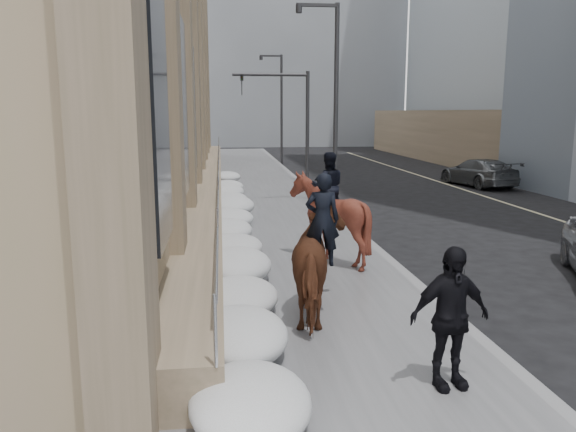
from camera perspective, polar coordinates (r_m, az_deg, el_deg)
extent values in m
plane|color=black|center=(9.30, 4.41, -14.17)|extent=(140.00, 140.00, 0.00)
cube|color=#505053|center=(18.75, -1.52, -1.22)|extent=(5.00, 80.00, 0.12)
cube|color=slate|center=(19.17, 6.30, -1.02)|extent=(0.24, 80.00, 0.12)
cube|color=#BFB78C|center=(22.31, 26.41, -0.58)|extent=(0.15, 70.00, 0.01)
cube|color=#978863|center=(28.97, -14.84, 20.39)|extent=(5.00, 44.00, 18.00)
cube|color=brown|center=(28.50, -7.93, 3.53)|extent=(1.10, 44.00, 0.90)
cylinder|color=silver|center=(28.40, -7.07, 5.35)|extent=(0.06, 42.00, 0.06)
cube|color=black|center=(21.31, -9.73, 10.71)|extent=(0.20, 2.20, 4.50)
cube|color=slate|center=(69.26, -2.18, 18.94)|extent=(30.00, 12.00, 28.00)
cube|color=gray|center=(80.63, -10.23, 14.74)|extent=(24.00, 12.00, 20.00)
cylinder|color=#2D2D30|center=(22.75, 4.89, 10.80)|extent=(0.18, 0.18, 8.00)
cube|color=#2D2D30|center=(22.96, 2.96, 20.61)|extent=(1.60, 0.15, 0.12)
cylinder|color=#2D2D30|center=(22.82, 1.11, 20.30)|extent=(0.24, 0.24, 0.30)
cylinder|color=#2D2D30|center=(42.53, -0.66, 10.71)|extent=(0.18, 0.18, 8.00)
cube|color=#2D2D30|center=(42.64, -1.78, 15.95)|extent=(1.60, 0.15, 0.12)
cylinder|color=#2D2D30|center=(42.57, -2.76, 15.75)|extent=(0.24, 0.24, 0.30)
cylinder|color=#2D2D30|center=(30.66, 1.99, 8.89)|extent=(0.20, 0.20, 6.00)
cylinder|color=#2D2D30|center=(30.46, -1.82, 14.15)|extent=(4.00, 0.16, 0.16)
imported|color=black|center=(30.34, -4.71, 13.19)|extent=(0.18, 0.22, 1.10)
ellipsoid|color=silver|center=(8.97, -4.88, -11.95)|extent=(1.50, 2.10, 0.68)
ellipsoid|color=silver|center=(12.75, -5.30, -4.99)|extent=(1.60, 2.20, 0.72)
ellipsoid|color=silver|center=(16.64, -6.04, -1.45)|extent=(1.40, 2.00, 0.64)
ellipsoid|color=silver|center=(20.57, -5.80, 1.02)|extent=(1.70, 2.30, 0.76)
ellipsoid|color=silver|center=(24.52, -6.22, 2.44)|extent=(1.50, 2.10, 0.66)
imported|color=#482515|center=(10.32, 3.42, -4.87)|extent=(1.37, 2.53, 2.05)
imported|color=black|center=(10.28, 3.32, -0.35)|extent=(0.67, 0.48, 1.72)
imported|color=#4E2016|center=(14.09, 4.15, -0.26)|extent=(1.92, 2.14, 2.26)
imported|color=black|center=(14.11, 4.08, 3.01)|extent=(0.87, 0.69, 1.72)
imported|color=black|center=(8.08, 16.10, -9.88)|extent=(1.23, 0.64, 2.00)
imported|color=#54575B|center=(31.41, 18.77, 4.22)|extent=(2.80, 5.28, 1.46)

